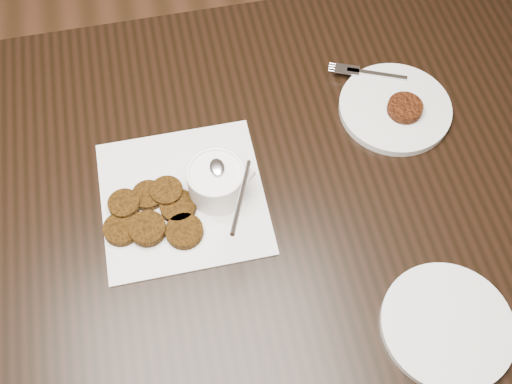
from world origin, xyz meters
TOP-DOWN VIEW (x-y plane):
  - table at (0.07, 0.11)m, footprint 1.49×0.96m
  - napkin at (0.03, 0.15)m, footprint 0.28×0.28m
  - sauce_ramekin at (0.09, 0.14)m, footprint 0.14×0.14m
  - patty_cluster at (-0.02, 0.12)m, footprint 0.21×0.21m
  - plate_with_patty at (0.45, 0.25)m, footprint 0.28×0.28m
  - plate_empty at (0.40, -0.17)m, footprint 0.23×0.23m

SIDE VIEW (x-z plane):
  - table at x=0.07m, z-range 0.00..0.75m
  - napkin at x=0.03m, z-range 0.75..0.75m
  - plate_empty at x=0.40m, z-range 0.75..0.76m
  - patty_cluster at x=-0.02m, z-range 0.75..0.77m
  - plate_with_patty at x=0.45m, z-range 0.75..0.78m
  - sauce_ramekin at x=0.09m, z-range 0.75..0.89m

